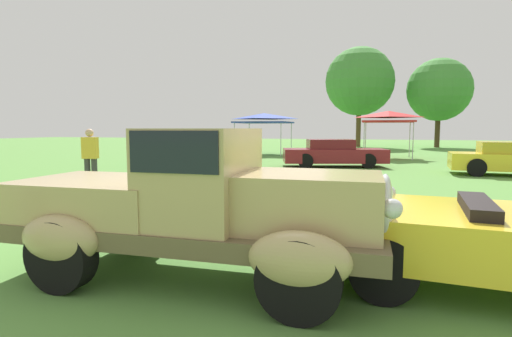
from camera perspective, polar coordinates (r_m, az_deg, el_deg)
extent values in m
plane|color=#568C3D|center=(5.21, -4.22, -13.34)|extent=(120.00, 120.00, 0.00)
cube|color=brown|center=(4.62, -8.82, -8.63)|extent=(4.21, 1.56, 0.20)
cube|color=tan|center=(4.19, 6.91, -4.77)|extent=(1.57, 1.14, 0.60)
ellipsoid|color=silver|center=(4.15, 17.86, -5.38)|extent=(0.18, 0.52, 0.68)
cube|color=tan|center=(4.46, -7.62, -1.01)|extent=(1.04, 1.40, 1.04)
cube|color=black|center=(4.43, -7.67, 2.84)|extent=(0.95, 1.43, 0.40)
cube|color=tan|center=(5.15, -20.97, -4.04)|extent=(1.85, 1.46, 0.48)
ellipsoid|color=tan|center=(4.96, 8.90, -7.63)|extent=(0.93, 0.39, 0.52)
ellipsoid|color=tan|center=(3.58, 6.18, -12.87)|extent=(0.93, 0.39, 0.52)
ellipsoid|color=tan|center=(5.79, -16.61, -5.87)|extent=(0.93, 0.39, 0.52)
ellipsoid|color=tan|center=(4.66, -26.16, -9.02)|extent=(0.93, 0.39, 0.52)
sphere|color=silver|center=(4.57, 18.23, -3.36)|extent=(0.18, 0.18, 0.18)
sphere|color=silver|center=(3.71, 18.88, -5.46)|extent=(0.18, 0.18, 0.18)
cylinder|color=black|center=(5.00, 8.87, -9.64)|extent=(0.76, 0.24, 0.76)
cylinder|color=black|center=(3.64, 6.15, -15.55)|extent=(0.76, 0.24, 0.76)
cylinder|color=black|center=(5.82, -16.56, -7.61)|extent=(0.76, 0.24, 0.76)
cylinder|color=black|center=(4.71, -26.06, -11.15)|extent=(0.76, 0.24, 0.76)
cube|color=black|center=(4.85, 29.01, -5.58)|extent=(0.37, 1.22, 0.28)
cylinder|color=black|center=(5.67, 18.83, -8.57)|extent=(0.66, 0.20, 0.66)
cylinder|color=black|center=(4.18, 17.72, -13.66)|extent=(0.66, 0.20, 0.66)
cube|color=teal|center=(18.80, -9.91, 1.99)|extent=(4.58, 2.45, 0.60)
cube|color=#146A6E|center=(18.89, -10.36, 3.51)|extent=(2.15, 1.77, 0.44)
cylinder|color=black|center=(17.42, -8.07, 1.13)|extent=(0.64, 0.22, 0.64)
cylinder|color=black|center=(19.06, -14.43, 1.40)|extent=(0.64, 0.22, 0.64)
cube|color=maroon|center=(18.12, 11.07, 1.83)|extent=(4.75, 2.89, 0.60)
cube|color=maroon|center=(18.07, 10.54, 3.41)|extent=(2.29, 1.95, 0.44)
cylinder|color=black|center=(17.69, 15.78, 1.04)|extent=(0.64, 0.22, 0.64)
cylinder|color=black|center=(17.17, 7.14, 1.08)|extent=(0.64, 0.22, 0.64)
cube|color=yellow|center=(17.14, 32.60, 0.81)|extent=(4.13, 1.92, 0.60)
cube|color=gold|center=(17.08, 32.16, 2.50)|extent=(1.86, 1.55, 0.44)
cylinder|color=black|center=(16.18, 28.94, 0.12)|extent=(0.64, 0.22, 0.64)
cylinder|color=#383838|center=(12.12, -22.04, -0.70)|extent=(0.16, 0.16, 0.86)
cylinder|color=#383838|center=(12.21, -22.89, -0.69)|extent=(0.16, 0.16, 0.86)
cube|color=gold|center=(12.11, -22.60, 2.74)|extent=(0.45, 0.33, 0.60)
sphere|color=tan|center=(12.10, -22.67, 4.72)|extent=(0.22, 0.22, 0.22)
cylinder|color=#B7B7BC|center=(27.77, 5.06, 4.32)|extent=(0.05, 0.05, 2.05)
cylinder|color=#B7B7BC|center=(24.79, 3.57, 4.16)|extent=(0.05, 0.05, 2.05)
cylinder|color=#B7B7BC|center=(28.57, -0.97, 4.38)|extent=(0.05, 0.05, 2.05)
cylinder|color=#B7B7BC|center=(25.68, -3.10, 4.22)|extent=(0.05, 0.05, 2.05)
cube|color=#2D429E|center=(26.66, 1.14, 6.59)|extent=(3.40, 3.40, 0.10)
pyramid|color=#2D429E|center=(26.67, 1.15, 7.49)|extent=(3.33, 3.33, 0.38)
cylinder|color=#B7B7BC|center=(25.62, 21.07, 3.84)|extent=(0.05, 0.05, 2.05)
cylinder|color=#B7B7BC|center=(23.07, 21.50, 3.66)|extent=(0.05, 0.05, 2.05)
cylinder|color=#B7B7BC|center=(25.57, 15.35, 4.02)|extent=(0.05, 0.05, 2.05)
cylinder|color=#B7B7BC|center=(23.02, 15.15, 3.85)|extent=(0.05, 0.05, 2.05)
cube|color=red|center=(24.28, 18.35, 6.39)|extent=(2.83, 2.83, 0.10)
pyramid|color=red|center=(24.29, 18.38, 7.38)|extent=(2.78, 2.78, 0.38)
cylinder|color=brown|center=(38.65, 14.42, 6.22)|extent=(0.44, 0.44, 4.30)
sphere|color=#428938|center=(38.89, 14.56, 11.94)|extent=(6.26, 6.26, 6.26)
cylinder|color=#47331E|center=(39.57, 24.48, 5.37)|extent=(0.44, 0.44, 3.61)
sphere|color=#428938|center=(39.72, 24.68, 10.17)|extent=(5.54, 5.54, 5.54)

